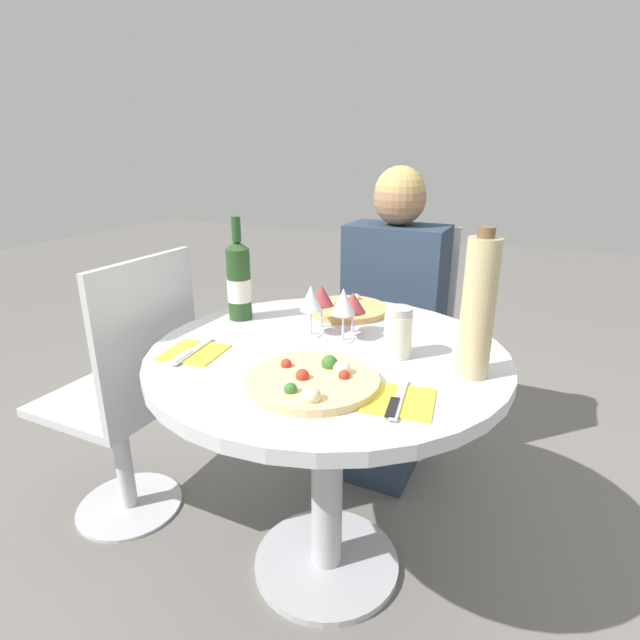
# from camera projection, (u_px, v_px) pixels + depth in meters

# --- Properties ---
(ground_plane) EXTENTS (12.00, 12.00, 0.00)m
(ground_plane) POSITION_uv_depth(u_px,v_px,m) (327.00, 564.00, 1.62)
(ground_plane) COLOR slate
(ground_plane) RESTS_ON ground
(dining_table) EXTENTS (0.98, 0.98, 0.76)m
(dining_table) POSITION_uv_depth(u_px,v_px,m) (327.00, 398.00, 1.42)
(dining_table) COLOR #B2B2B7
(dining_table) RESTS_ON ground_plane
(chair_behind_diner) EXTENTS (0.42, 0.42, 0.97)m
(chair_behind_diner) POSITION_uv_depth(u_px,v_px,m) (397.00, 342.00, 2.19)
(chair_behind_diner) COLOR silver
(chair_behind_diner) RESTS_ON ground_plane
(seated_diner) EXTENTS (0.39, 0.46, 1.21)m
(seated_diner) POSITION_uv_depth(u_px,v_px,m) (387.00, 337.00, 2.03)
(seated_diner) COLOR #28384C
(seated_diner) RESTS_ON ground_plane
(chair_empty_side) EXTENTS (0.42, 0.42, 0.97)m
(chair_empty_side) POSITION_uv_depth(u_px,v_px,m) (129.00, 400.00, 1.69)
(chair_empty_side) COLOR silver
(chair_empty_side) RESTS_ON ground_plane
(pizza_large) EXTENTS (0.31, 0.31, 0.05)m
(pizza_large) POSITION_uv_depth(u_px,v_px,m) (314.00, 380.00, 1.16)
(pizza_large) COLOR #E5C17F
(pizza_large) RESTS_ON dining_table
(pizza_small_far) EXTENTS (0.27, 0.27, 0.05)m
(pizza_small_far) POSITION_uv_depth(u_px,v_px,m) (348.00, 309.00, 1.67)
(pizza_small_far) COLOR tan
(pizza_small_far) RESTS_ON dining_table
(wine_bottle) EXTENTS (0.08, 0.08, 0.33)m
(wine_bottle) POSITION_uv_depth(u_px,v_px,m) (239.00, 281.00, 1.58)
(wine_bottle) COLOR #23471E
(wine_bottle) RESTS_ON dining_table
(tall_carafe) EXTENTS (0.08, 0.08, 0.36)m
(tall_carafe) POSITION_uv_depth(u_px,v_px,m) (478.00, 308.00, 1.16)
(tall_carafe) COLOR tan
(tall_carafe) RESTS_ON dining_table
(sugar_shaker) EXTENTS (0.07, 0.07, 0.14)m
(sugar_shaker) POSITION_uv_depth(u_px,v_px,m) (398.00, 332.00, 1.30)
(sugar_shaker) COLOR silver
(sugar_shaker) RESTS_ON dining_table
(wine_glass_back_left) EXTENTS (0.07, 0.07, 0.14)m
(wine_glass_back_left) POSITION_uv_depth(u_px,v_px,m) (322.00, 296.00, 1.50)
(wine_glass_back_left) COLOR silver
(wine_glass_back_left) RESTS_ON dining_table
(wine_glass_front_right) EXTENTS (0.07, 0.07, 0.16)m
(wine_glass_front_right) POSITION_uv_depth(u_px,v_px,m) (343.00, 303.00, 1.39)
(wine_glass_front_right) COLOR silver
(wine_glass_front_right) RESTS_ON dining_table
(wine_glass_back_right) EXTENTS (0.08, 0.08, 0.13)m
(wine_glass_back_right) POSITION_uv_depth(u_px,v_px,m) (353.00, 303.00, 1.46)
(wine_glass_back_right) COLOR silver
(wine_glass_back_right) RESTS_ON dining_table
(wine_glass_front_left) EXTENTS (0.07, 0.07, 0.15)m
(wine_glass_front_left) POSITION_uv_depth(u_px,v_px,m) (311.00, 299.00, 1.44)
(wine_glass_front_left) COLOR silver
(wine_glass_front_left) RESTS_ON dining_table
(place_setting_left) EXTENTS (0.17, 0.19, 0.01)m
(place_setting_left) POSITION_uv_depth(u_px,v_px,m) (193.00, 352.00, 1.34)
(place_setting_left) COLOR yellow
(place_setting_left) RESTS_ON dining_table
(place_setting_right) EXTENTS (0.17, 0.19, 0.01)m
(place_setting_right) POSITION_uv_depth(u_px,v_px,m) (399.00, 401.00, 1.09)
(place_setting_right) COLOR yellow
(place_setting_right) RESTS_ON dining_table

